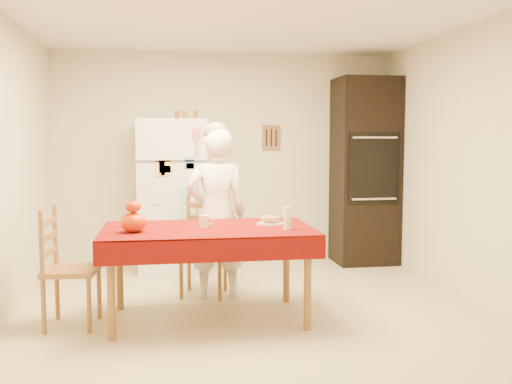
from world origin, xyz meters
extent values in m
plane|color=#C5B48E|center=(0.00, 0.00, 0.00)|extent=(4.50, 4.50, 0.00)
cube|color=beige|center=(0.00, 2.25, 1.25)|extent=(4.00, 0.02, 2.50)
cube|color=beige|center=(0.00, -2.25, 1.25)|extent=(4.00, 0.02, 2.50)
cube|color=beige|center=(2.00, 0.00, 1.25)|extent=(0.02, 4.50, 2.50)
cube|color=white|center=(0.00, 0.00, 2.50)|extent=(4.00, 4.50, 0.02)
cube|color=brown|center=(0.55, 2.23, 1.50)|extent=(0.22, 0.02, 0.30)
cube|color=white|center=(-0.65, 1.88, 0.85)|extent=(0.75, 0.70, 1.70)
cube|color=silver|center=(-0.39, 1.51, 1.45)|extent=(0.03, 0.03, 0.25)
cube|color=silver|center=(-0.39, 1.51, 0.70)|extent=(0.03, 0.03, 0.60)
cube|color=black|center=(1.63, 1.93, 1.10)|extent=(0.70, 0.60, 2.20)
cube|color=black|center=(1.63, 1.62, 1.15)|extent=(0.59, 0.02, 0.80)
cylinder|color=brown|center=(-1.13, -0.37, 0.35)|extent=(0.06, 0.06, 0.71)
cylinder|color=brown|center=(-1.13, 0.41, 0.35)|extent=(0.06, 0.06, 0.71)
cylinder|color=brown|center=(0.35, -0.37, 0.35)|extent=(0.06, 0.06, 0.71)
cylinder|color=brown|center=(0.35, 0.41, 0.35)|extent=(0.06, 0.06, 0.71)
cube|color=brown|center=(-0.39, 0.02, 0.73)|extent=(1.60, 0.90, 0.04)
cube|color=#5D0905|center=(-0.39, 0.02, 0.76)|extent=(1.70, 1.00, 0.01)
cylinder|color=brown|center=(-0.59, 0.64, 0.21)|extent=(0.04, 0.04, 0.43)
cylinder|color=brown|center=(-0.50, 0.97, 0.21)|extent=(0.04, 0.04, 0.43)
cylinder|color=brown|center=(-0.24, 0.55, 0.21)|extent=(0.04, 0.04, 0.43)
cylinder|color=brown|center=(-0.16, 0.88, 0.21)|extent=(0.04, 0.04, 0.43)
cube|color=brown|center=(-0.37, 0.76, 0.45)|extent=(0.51, 0.49, 0.04)
cube|color=brown|center=(-0.33, 0.92, 0.70)|extent=(0.36, 0.12, 0.50)
cylinder|color=brown|center=(-1.31, -0.18, 0.21)|extent=(0.04, 0.04, 0.43)
cylinder|color=brown|center=(-1.65, -0.15, 0.21)|extent=(0.04, 0.04, 0.43)
cylinder|color=brown|center=(-1.28, 0.18, 0.21)|extent=(0.04, 0.04, 0.43)
cylinder|color=brown|center=(-1.61, 0.21, 0.21)|extent=(0.04, 0.04, 0.43)
cube|color=brown|center=(-1.46, 0.02, 0.45)|extent=(0.44, 0.46, 0.04)
cube|color=brown|center=(-1.63, 0.03, 0.70)|extent=(0.07, 0.36, 0.50)
imported|color=white|center=(-0.26, 0.66, 0.79)|extent=(0.60, 0.41, 1.58)
cylinder|color=white|center=(-0.42, 0.04, 0.81)|extent=(0.08, 0.08, 0.10)
ellipsoid|color=#E43D05|center=(-0.97, -0.11, 0.84)|extent=(0.21, 0.21, 0.15)
ellipsoid|color=#EB3C05|center=(-0.97, -0.11, 0.96)|extent=(0.12, 0.12, 0.09)
cylinder|color=white|center=(0.24, -0.15, 0.85)|extent=(0.07, 0.07, 0.18)
cylinder|color=white|center=(0.15, 0.10, 0.77)|extent=(0.24, 0.24, 0.02)
ellipsoid|color=#9C804C|center=(0.15, 0.10, 0.81)|extent=(0.18, 0.10, 0.06)
cylinder|color=#934B1A|center=(-0.58, 1.93, 1.75)|extent=(0.05, 0.05, 0.10)
cylinder|color=#975E1B|center=(-0.49, 1.93, 1.75)|extent=(0.05, 0.05, 0.10)
cylinder|color=#8D5519|center=(-0.38, 1.93, 1.75)|extent=(0.05, 0.05, 0.10)
camera|label=1|loc=(-0.72, -4.57, 1.48)|focal=40.00mm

